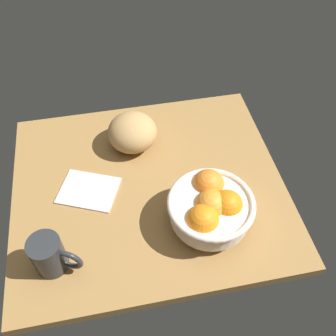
{
  "coord_description": "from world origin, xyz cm",
  "views": [
    {
      "loc": [
        6.86,
        61.81,
        82.54
      ],
      "look_at": [
        -5.46,
        -0.76,
        5.0
      ],
      "focal_mm": 40.78,
      "sensor_mm": 36.0,
      "label": 1
    }
  ],
  "objects_px": {
    "bread_loaf": "(132,132)",
    "napkin_folded": "(88,190)",
    "mug": "(50,255)",
    "fruit_bowl": "(211,207)"
  },
  "relations": [
    {
      "from": "bread_loaf",
      "to": "mug",
      "type": "height_order",
      "value": "same"
    },
    {
      "from": "bread_loaf",
      "to": "mug",
      "type": "bearing_deg",
      "value": 56.16
    },
    {
      "from": "napkin_folded",
      "to": "mug",
      "type": "bearing_deg",
      "value": 65.56
    },
    {
      "from": "fruit_bowl",
      "to": "mug",
      "type": "relative_size",
      "value": 1.83
    },
    {
      "from": "fruit_bowl",
      "to": "bread_loaf",
      "type": "distance_m",
      "value": 0.33
    },
    {
      "from": "bread_loaf",
      "to": "napkin_folded",
      "type": "height_order",
      "value": "bread_loaf"
    },
    {
      "from": "fruit_bowl",
      "to": "napkin_folded",
      "type": "height_order",
      "value": "fruit_bowl"
    },
    {
      "from": "bread_loaf",
      "to": "mug",
      "type": "xyz_separation_m",
      "value": [
        0.23,
        0.34,
        -0.0
      ]
    },
    {
      "from": "bread_loaf",
      "to": "napkin_folded",
      "type": "bearing_deg",
      "value": 46.08
    },
    {
      "from": "bread_loaf",
      "to": "napkin_folded",
      "type": "distance_m",
      "value": 0.21
    }
  ]
}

